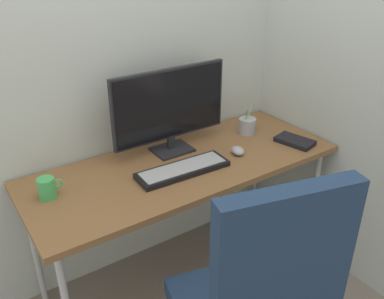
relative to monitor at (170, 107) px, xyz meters
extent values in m
plane|color=slate|center=(-0.02, -0.16, -0.99)|extent=(8.00, 8.00, 0.00)
cube|color=#B7C1BC|center=(-0.02, 0.18, 0.41)|extent=(3.15, 0.04, 2.80)
cube|color=#B7C1BC|center=(0.80, -0.38, 0.41)|extent=(0.04, 2.18, 2.80)
cube|color=brown|center=(-0.02, -0.16, -0.26)|extent=(1.59, 0.62, 0.03)
cylinder|color=#B2B5BA|center=(0.71, -0.41, -0.63)|extent=(0.03, 0.03, 0.71)
cylinder|color=#B2B5BA|center=(-0.76, 0.09, -0.63)|extent=(0.03, 0.03, 0.71)
cylinder|color=#B2B5BA|center=(0.71, 0.09, -0.63)|extent=(0.03, 0.03, 0.71)
cube|color=navy|center=(-0.23, -1.04, -0.20)|extent=(0.47, 0.18, 0.68)
cube|color=black|center=(0.00, -0.01, -0.24)|extent=(0.20, 0.16, 0.01)
cube|color=black|center=(0.00, 0.00, -0.19)|extent=(0.04, 0.02, 0.08)
cube|color=black|center=(0.00, 0.00, 0.02)|extent=(0.64, 0.02, 0.37)
cube|color=black|center=(0.00, -0.01, 0.02)|extent=(0.62, 0.01, 0.34)
cube|color=black|center=(-0.07, -0.23, -0.23)|extent=(0.47, 0.16, 0.03)
cube|color=#9EA0A5|center=(-0.07, -0.23, -0.22)|extent=(0.43, 0.13, 0.00)
ellipsoid|color=#9EA0A5|center=(0.26, -0.24, -0.22)|extent=(0.08, 0.10, 0.04)
cylinder|color=#9EA0A5|center=(0.47, -0.06, -0.20)|extent=(0.10, 0.10, 0.09)
cylinder|color=silver|center=(0.47, -0.06, -0.14)|extent=(0.03, 0.01, 0.12)
cylinder|color=silver|center=(0.48, -0.06, -0.14)|extent=(0.03, 0.01, 0.12)
torus|color=black|center=(0.47, -0.06, -0.19)|extent=(0.03, 0.04, 0.01)
cylinder|color=#3FAD59|center=(0.46, -0.07, -0.15)|extent=(0.01, 0.01, 0.13)
cube|color=black|center=(0.60, -0.31, -0.23)|extent=(0.16, 0.22, 0.03)
cylinder|color=#3FAD59|center=(-0.68, -0.09, -0.20)|extent=(0.07, 0.07, 0.09)
torus|color=#3FAD59|center=(-0.63, -0.09, -0.19)|extent=(0.05, 0.01, 0.05)
camera|label=1|loc=(-1.01, -1.70, 0.77)|focal=39.04mm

